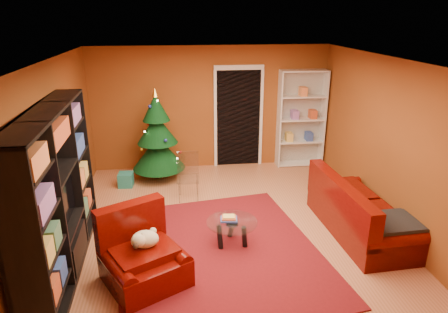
{
  "coord_description": "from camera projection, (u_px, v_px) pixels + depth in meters",
  "views": [
    {
      "loc": [
        -0.73,
        -5.55,
        3.22
      ],
      "look_at": [
        0.0,
        0.4,
        1.05
      ],
      "focal_mm": 32.0,
      "sensor_mm": 36.0,
      "label": 1
    }
  ],
  "objects": [
    {
      "name": "floor",
      "position": [
        227.0,
        228.0,
        6.36
      ],
      "size": [
        5.0,
        5.5,
        0.05
      ],
      "primitive_type": "cube",
      "color": "#A8623F",
      "rests_on": "ground"
    },
    {
      "name": "ceiling",
      "position": [
        228.0,
        58.0,
        5.46
      ],
      "size": [
        5.0,
        5.5,
        0.05
      ],
      "primitive_type": "cube",
      "color": "silver",
      "rests_on": "wall_back"
    },
    {
      "name": "wall_back",
      "position": [
        210.0,
        108.0,
        8.5
      ],
      "size": [
        5.0,
        0.05,
        2.6
      ],
      "primitive_type": "cube",
      "color": "brown",
      "rests_on": "ground"
    },
    {
      "name": "wall_left",
      "position": [
        50.0,
        157.0,
        5.62
      ],
      "size": [
        0.05,
        5.5,
        2.6
      ],
      "primitive_type": "cube",
      "color": "brown",
      "rests_on": "ground"
    },
    {
      "name": "wall_right",
      "position": [
        388.0,
        143.0,
        6.2
      ],
      "size": [
        0.05,
        5.5,
        2.6
      ],
      "primitive_type": "cube",
      "color": "brown",
      "rests_on": "ground"
    },
    {
      "name": "doorway",
      "position": [
        238.0,
        119.0,
        8.62
      ],
      "size": [
        1.06,
        0.6,
        2.16
      ],
      "primitive_type": null,
      "color": "black",
      "rests_on": "floor"
    },
    {
      "name": "rug",
      "position": [
        217.0,
        251.0,
        5.68
      ],
      "size": [
        3.25,
        3.64,
        0.02
      ],
      "primitive_type": "cube",
      "rotation": [
        0.0,
        0.0,
        0.15
      ],
      "color": "maroon",
      "rests_on": "floor"
    },
    {
      "name": "media_unit",
      "position": [
        56.0,
        194.0,
        5.01
      ],
      "size": [
        0.53,
        2.8,
        2.14
      ],
      "primitive_type": null,
      "rotation": [
        0.0,
        0.0,
        0.04
      ],
      "color": "black",
      "rests_on": "floor"
    },
    {
      "name": "christmas_tree",
      "position": [
        157.0,
        136.0,
        7.92
      ],
      "size": [
        1.14,
        1.14,
        1.88
      ],
      "primitive_type": null,
      "rotation": [
        0.0,
        0.0,
        -0.08
      ],
      "color": "black",
      "rests_on": "floor"
    },
    {
      "name": "gift_box_teal",
      "position": [
        126.0,
        180.0,
        7.8
      ],
      "size": [
        0.29,
        0.29,
        0.27
      ],
      "primitive_type": "cube",
      "rotation": [
        0.0,
        0.0,
        -0.07
      ],
      "color": "#1B726B",
      "rests_on": "floor"
    },
    {
      "name": "gift_box_red",
      "position": [
        164.0,
        166.0,
        8.58
      ],
      "size": [
        0.28,
        0.28,
        0.22
      ],
      "primitive_type": "cube",
      "rotation": [
        0.0,
        0.0,
        0.35
      ],
      "color": "maroon",
      "rests_on": "floor"
    },
    {
      "name": "white_bookshelf",
      "position": [
        301.0,
        119.0,
        8.62
      ],
      "size": [
        1.0,
        0.38,
        2.15
      ],
      "primitive_type": null,
      "rotation": [
        0.0,
        0.0,
        -0.02
      ],
      "color": "white",
      "rests_on": "floor"
    },
    {
      "name": "armchair",
      "position": [
        144.0,
        256.0,
        4.93
      ],
      "size": [
        1.35,
        1.35,
        0.78
      ],
      "primitive_type": null,
      "rotation": [
        0.0,
        0.0,
        0.5
      ],
      "color": "#480502",
      "rests_on": "rug"
    },
    {
      "name": "dog",
      "position": [
        145.0,
        239.0,
        4.93
      ],
      "size": [
        0.5,
        0.46,
        0.25
      ],
      "primitive_type": null,
      "rotation": [
        0.0,
        0.0,
        0.5
      ],
      "color": "beige",
      "rests_on": "armchair"
    },
    {
      "name": "sofa",
      "position": [
        362.0,
        206.0,
        6.07
      ],
      "size": [
        1.02,
        2.08,
        0.88
      ],
      "primitive_type": null,
      "rotation": [
        0.0,
        0.0,
        1.62
      ],
      "color": "#480502",
      "rests_on": "rug"
    },
    {
      "name": "coffee_table",
      "position": [
        232.0,
        233.0,
        5.81
      ],
      "size": [
        0.83,
        0.83,
        0.46
      ],
      "primitive_type": null,
      "rotation": [
        0.0,
        0.0,
        -0.13
      ],
      "color": "gray",
      "rests_on": "rug"
    },
    {
      "name": "acrylic_chair",
      "position": [
        188.0,
        179.0,
        7.2
      ],
      "size": [
        0.42,
        0.45,
        0.78
      ],
      "primitive_type": null,
      "rotation": [
        0.0,
        0.0,
        -0.05
      ],
      "color": "#66605B",
      "rests_on": "rug"
    }
  ]
}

